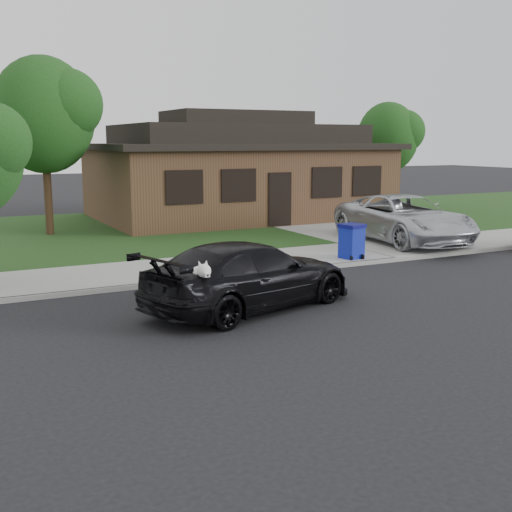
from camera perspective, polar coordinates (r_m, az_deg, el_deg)
name	(u,v)px	position (r m, az deg, el deg)	size (l,w,h in m)	color
ground	(363,302)	(14.35, 9.45, -4.08)	(120.00, 120.00, 0.00)	black
sidewalk	(259,262)	(18.49, 0.27, -0.52)	(60.00, 3.00, 0.12)	gray
curb	(285,271)	(17.20, 2.55, -1.36)	(60.00, 0.12, 0.12)	gray
lawn	(167,228)	(25.78, -7.89, 2.45)	(60.00, 13.00, 0.13)	#193814
driveway	(335,228)	(25.77, 7.08, 2.48)	(4.50, 13.00, 0.14)	gray
sedan	(249,275)	(13.47, -0.58, -1.74)	(5.31, 3.34, 1.43)	black
minivan	(404,219)	(22.17, 13.02, 3.26)	(2.60, 5.64, 1.57)	silver
recycling_bin	(352,241)	(18.87, 8.50, 1.33)	(0.72, 0.72, 1.01)	#0D1B96
house	(237,172)	(28.94, -1.74, 7.50)	(12.60, 8.60, 4.65)	#422B1C
tree_0	(49,113)	(24.38, -17.94, 12.02)	(3.78, 3.60, 6.34)	#332114
tree_1	(391,136)	(32.73, 11.93, 10.37)	(3.15, 3.00, 5.25)	#332114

